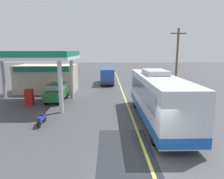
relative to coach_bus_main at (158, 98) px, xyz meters
The scene contains 10 objects.
ground 14.11m from the coach_bus_main, 97.22° to the left, with size 120.00×120.00×0.00m, color #424247.
lane_divider_stripe 9.23m from the coach_bus_main, 101.19° to the left, with size 0.16×50.00×0.01m, color #D8CC4C.
wet_puddle_patch 5.82m from the coach_bus_main, 120.00° to the right, with size 2.85×5.88×0.01m, color #26282D.
coach_bus_main is the anchor object (origin of this frame).
gas_station_roadside 14.42m from the coach_bus_main, 141.47° to the left, with size 9.10×11.95×5.10m.
car_at_pump 10.96m from the coach_bus_main, 144.98° to the left, with size 1.70×4.20×1.82m.
minibus_opposing_lane 17.32m from the coach_bus_main, 102.26° to the left, with size 2.04×6.13×2.44m.
motorcycle_parked_forecourt 8.44m from the coach_bus_main, behind, with size 0.55×1.80×0.92m.
pedestrian_near_pump 11.95m from the coach_bus_main, 139.03° to the left, with size 0.55×0.22×1.66m.
utility_pole_roadside 10.31m from the coach_bus_main, 63.93° to the left, with size 1.80×0.24×7.66m.
Camera 1 is at (-1.93, -8.06, 5.13)m, focal length 31.92 mm.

